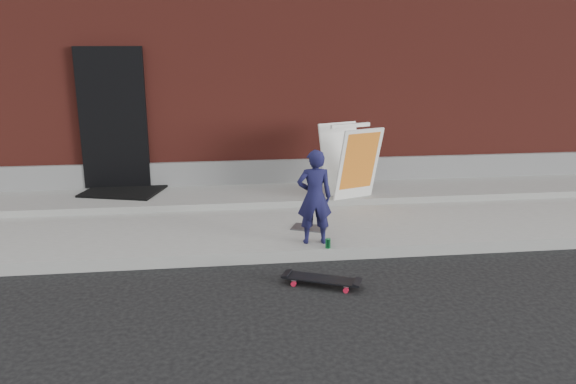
{
  "coord_description": "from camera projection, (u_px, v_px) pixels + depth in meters",
  "views": [
    {
      "loc": [
        -0.92,
        -6.3,
        2.63
      ],
      "look_at": [
        -0.04,
        0.8,
        0.67
      ],
      "focal_mm": 35.0,
      "sensor_mm": 36.0,
      "label": 1
    }
  ],
  "objects": [
    {
      "name": "pizza_sign",
      "position": [
        350.0,
        161.0,
        8.64
      ],
      "size": [
        0.92,
        0.99,
        1.14
      ],
      "color": "white",
      "rests_on": "apron"
    },
    {
      "name": "skateboard",
      "position": [
        321.0,
        279.0,
        6.16
      ],
      "size": [
        0.86,
        0.54,
        0.1
      ],
      "color": "red",
      "rests_on": "ground"
    },
    {
      "name": "apron",
      "position": [
        278.0,
        194.0,
        9.08
      ],
      "size": [
        20.0,
        1.2,
        0.1
      ],
      "primitive_type": "cube",
      "color": "gray",
      "rests_on": "sidewalk"
    },
    {
      "name": "soda_can",
      "position": [
        328.0,
        243.0,
        6.87
      ],
      "size": [
        0.08,
        0.08,
        0.12
      ],
      "primitive_type": "cylinder",
      "rotation": [
        0.0,
        0.0,
        0.18
      ],
      "color": "#19803E",
      "rests_on": "sidewalk"
    },
    {
      "name": "sidewalk",
      "position": [
        285.0,
        219.0,
        8.25
      ],
      "size": [
        20.0,
        3.0,
        0.15
      ],
      "primitive_type": "cube",
      "color": "gray",
      "rests_on": "ground"
    },
    {
      "name": "doormat",
      "position": [
        124.0,
        190.0,
        9.06
      ],
      "size": [
        1.39,
        1.24,
        0.03
      ],
      "primitive_type": "cube",
      "rotation": [
        0.0,
        0.0,
        -0.29
      ],
      "color": "black",
      "rests_on": "apron"
    },
    {
      "name": "utility_plate",
      "position": [
        310.0,
        228.0,
        7.6
      ],
      "size": [
        0.54,
        0.46,
        0.01
      ],
      "primitive_type": "cube",
      "rotation": [
        0.0,
        0.0,
        -0.41
      ],
      "color": "#4E4F53",
      "rests_on": "sidewalk"
    },
    {
      "name": "building",
      "position": [
        257.0,
        45.0,
        12.88
      ],
      "size": [
        20.0,
        8.1,
        5.0
      ],
      "color": "maroon",
      "rests_on": "ground"
    },
    {
      "name": "child",
      "position": [
        314.0,
        197.0,
        6.92
      ],
      "size": [
        0.45,
        0.3,
        1.19
      ],
      "primitive_type": "imported",
      "rotation": [
        0.0,
        0.0,
        3.1
      ],
      "color": "#171741",
      "rests_on": "sidewalk"
    },
    {
      "name": "ground",
      "position": [
        299.0,
        262.0,
        6.84
      ],
      "size": [
        80.0,
        80.0,
        0.0
      ],
      "primitive_type": "plane",
      "color": "black",
      "rests_on": "ground"
    }
  ]
}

